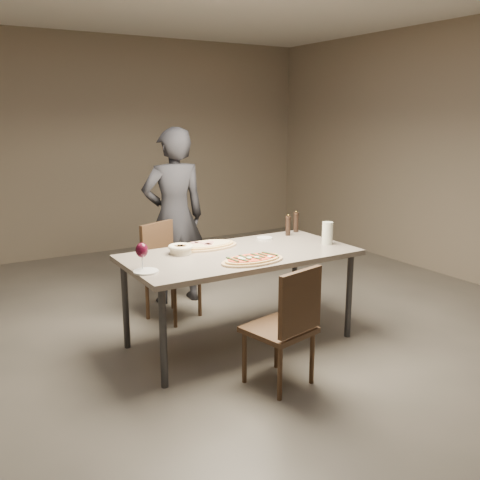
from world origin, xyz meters
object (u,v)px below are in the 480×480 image
chair_near (288,321)px  ham_pizza (207,245)px  chair_far (166,265)px  pepper_mill_left (288,225)px  dining_table (240,259)px  carafe (327,233)px  diner (174,217)px  zucchini_pizza (252,260)px  bread_basket (181,248)px

chair_near → ham_pizza: bearing=79.3°
ham_pizza → chair_far: 0.64m
pepper_mill_left → chair_far: size_ratio=0.22×
dining_table → carafe: 0.79m
pepper_mill_left → diner: diner is taller
chair_near → diner: diner is taller
dining_table → zucchini_pizza: zucchini_pizza is taller
zucchini_pizza → chair_near: 0.59m
ham_pizza → diner: diner is taller
ham_pizza → pepper_mill_left: pepper_mill_left is taller
carafe → chair_near: carafe is taller
pepper_mill_left → chair_far: (-0.95, 0.55, -0.36)m
carafe → diner: 1.53m
dining_table → carafe: (0.77, -0.14, 0.15)m
zucchini_pizza → chair_near: bearing=-101.1°
ham_pizza → bread_basket: bearing=-165.7°
diner → zucchini_pizza: bearing=93.8°
carafe → diner: (-0.79, 1.31, 0.00)m
pepper_mill_left → carafe: 0.44m
dining_table → ham_pizza: bearing=117.5°
zucchini_pizza → bread_basket: bread_basket is taller
chair_near → bread_basket: bearing=94.2°
dining_table → carafe: size_ratio=9.66×
chair_near → diner: (0.08, 1.97, 0.37)m
zucchini_pizza → ham_pizza: bearing=92.7°
ham_pizza → diner: bearing=81.0°
dining_table → pepper_mill_left: 0.76m
pepper_mill_left → dining_table: bearing=-156.2°
pepper_mill_left → chair_near: 1.40m
chair_near → diner: size_ratio=0.50×
bread_basket → carafe: 1.23m
dining_table → chair_far: (-0.27, 0.85, -0.21)m
zucchini_pizza → carafe: bearing=4.2°
ham_pizza → chair_far: bearing=100.5°
carafe → chair_near: bearing=-143.1°
dining_table → bread_basket: bearing=153.6°
diner → ham_pizza: bearing=87.6°
dining_table → chair_far: 0.91m
ham_pizza → chair_near: chair_near is taller
bread_basket → carafe: carafe is taller
zucchini_pizza → ham_pizza: size_ratio=0.94×
pepper_mill_left → carafe: size_ratio=1.02×
zucchini_pizza → carafe: carafe is taller
ham_pizza → chair_far: chair_far is taller
bread_basket → diner: diner is taller
ham_pizza → chair_near: (0.03, -1.07, -0.29)m
carafe → chair_far: size_ratio=0.22×
pepper_mill_left → bread_basket: bearing=-175.1°
carafe → chair_far: (-1.03, 0.98, -0.36)m
ham_pizza → dining_table: bearing=-63.9°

